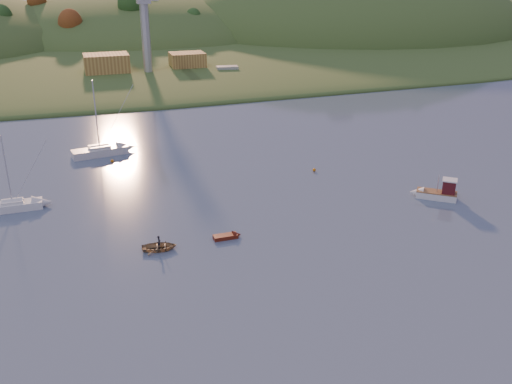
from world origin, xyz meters
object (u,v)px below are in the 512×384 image
object	(u,v)px
sailboat_near	(13,205)
sailboat_far	(100,151)
canoe	(159,247)
red_tender	(231,236)
fishing_boat	(434,192)

from	to	relation	value
sailboat_near	sailboat_far	xyz separation A→B (m)	(12.04, 18.84, 0.11)
sailboat_far	canoe	bearing A→B (deg)	-93.55
canoe	sailboat_far	bearing A→B (deg)	13.85
sailboat_near	red_tender	bearing A→B (deg)	-34.73
sailboat_near	fishing_boat	bearing A→B (deg)	-15.17
red_tender	fishing_boat	bearing A→B (deg)	4.50
fishing_boat	red_tender	xyz separation A→B (m)	(-28.81, -2.76, -0.62)
sailboat_near	red_tender	xyz separation A→B (m)	(24.11, -16.06, -0.43)
red_tender	canoe	bearing A→B (deg)	-178.16
sailboat_far	red_tender	distance (m)	36.93
sailboat_far	red_tender	xyz separation A→B (m)	(12.08, -34.90, -0.55)
red_tender	sailboat_near	bearing A→B (deg)	145.37
sailboat_near	sailboat_far	world-z (taller)	sailboat_far
fishing_boat	red_tender	size ratio (longest dim) A/B	1.81
sailboat_near	canoe	distance (m)	22.88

